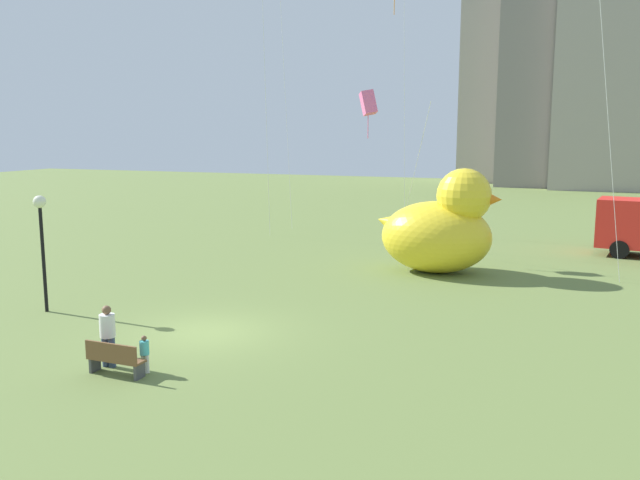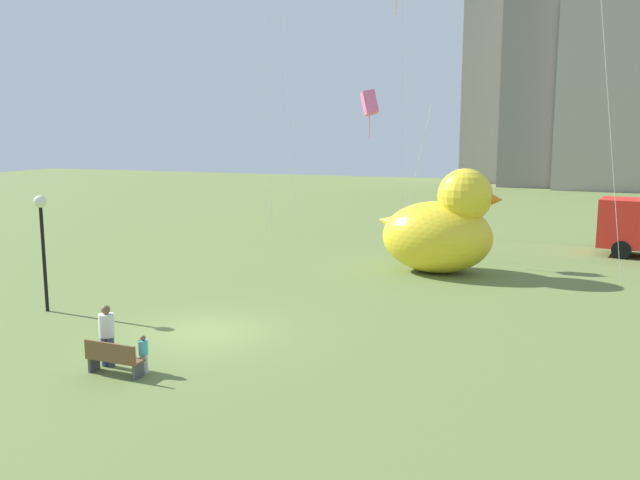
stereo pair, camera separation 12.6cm
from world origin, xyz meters
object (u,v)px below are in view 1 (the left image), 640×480
Objects in this scene: park_bench at (114,358)px; person_adult at (108,333)px; lamppost at (41,225)px; kite_pink at (369,104)px; person_child at (145,352)px; giant_inflatable_duck at (441,228)px.

park_bench is 0.90m from person_adult.
kite_pink is at bearing 61.59° from lamppost.
park_bench is at bearing -141.27° from person_child.
lamppost is at bearing 145.92° from person_adult.
person_adult is 1.68× the size of person_child.
person_child reaches higher than park_bench.
person_child is (1.17, -0.04, -0.37)m from person_adult.
person_adult reaches higher than person_child.
giant_inflatable_duck is at bearing 68.12° from person_adult.
park_bench is 0.39× the size of lamppost.
lamppost is 16.31m from kite_pink.
park_bench is 16.51m from giant_inflatable_duck.
giant_inflatable_duck reaches higher than person_adult.
person_child is at bearing -2.15° from person_adult.
person_child is 0.25× the size of lamppost.
person_child is 15.87m from giant_inflatable_duck.
giant_inflatable_duck is at bearing 44.17° from lamppost.
person_adult is 18.83m from kite_pink.
person_child is (0.59, 0.47, 0.08)m from park_bench.
park_bench is at bearing -94.23° from kite_pink.
lamppost is (-5.55, 3.75, 2.11)m from person_adult.
person_adult is (-0.58, 0.52, 0.45)m from park_bench.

